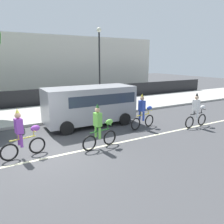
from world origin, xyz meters
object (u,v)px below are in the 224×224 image
parade_cyclist_lime (100,129)px  parade_cyclist_cobalt (143,113)px  parked_van_grey (91,103)px  street_lamp_post (99,55)px  parade_cyclist_purple (23,136)px  parade_cyclist_zebra (197,112)px

parade_cyclist_lime → parade_cyclist_cobalt: (3.24, 1.32, 0.00)m
parked_van_grey → street_lamp_post: street_lamp_post is taller
parade_cyclist_purple → parade_cyclist_cobalt: same height
parade_cyclist_zebra → parade_cyclist_cobalt: bearing=155.4°
parade_cyclist_cobalt → street_lamp_post: 7.18m
parade_cyclist_cobalt → parked_van_grey: (-2.18, 1.98, 0.44)m
parade_cyclist_purple → parked_van_grey: (3.99, 2.67, 0.44)m
parked_van_grey → parade_cyclist_zebra: bearing=-33.3°
parade_cyclist_purple → parade_cyclist_lime: (2.93, -0.62, 0.00)m
parked_van_grey → street_lamp_post: size_ratio=0.85×
street_lamp_post → parade_cyclist_purple: bearing=-133.5°
parked_van_grey → street_lamp_post: bearing=58.1°
parade_cyclist_lime → parade_cyclist_zebra: (5.97, 0.07, 0.00)m
parade_cyclist_lime → parked_van_grey: (1.06, 3.29, 0.44)m
parade_cyclist_lime → parked_van_grey: size_ratio=0.38×
parade_cyclist_purple → parade_cyclist_zebra: same height
parade_cyclist_lime → parked_van_grey: 3.49m
street_lamp_post → parade_cyclist_lime: bearing=-116.3°
parade_cyclist_purple → parade_cyclist_zebra: 8.91m
parade_cyclist_cobalt → parade_cyclist_purple: bearing=-173.6°
parade_cyclist_cobalt → parade_cyclist_zebra: size_ratio=1.00×
parade_cyclist_zebra → parade_cyclist_lime: bearing=-179.3°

